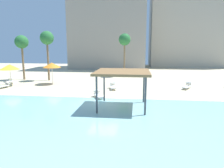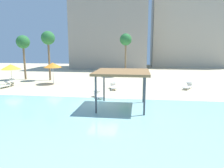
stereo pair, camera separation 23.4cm
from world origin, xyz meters
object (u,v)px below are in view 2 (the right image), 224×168
object	(u,v)px
shade_pavilion	(122,73)
palm_tree_1	(126,41)
beach_umbrella_orange_0	(53,65)
palm_tree_0	(23,43)
lounge_chair_4	(12,81)
lounge_chair_0	(98,94)
lounge_chair_1	(113,86)
palm_tree_2	(48,39)
lounge_chair_5	(188,86)
beach_umbrella_yellow_1	(11,67)
lounge_chair_3	(4,85)

from	to	relation	value
shade_pavilion	palm_tree_1	world-z (taller)	palm_tree_1
shade_pavilion	beach_umbrella_orange_0	world-z (taller)	shade_pavilion
palm_tree_0	lounge_chair_4	bearing A→B (deg)	-89.65
beach_umbrella_orange_0	palm_tree_1	size ratio (longest dim) A/B	0.40
lounge_chair_0	lounge_chair_1	world-z (taller)	same
lounge_chair_1	palm_tree_1	size ratio (longest dim) A/B	0.29
palm_tree_0	palm_tree_2	size ratio (longest dim) A/B	0.92
lounge_chair_0	lounge_chair_4	world-z (taller)	same
lounge_chair_5	palm_tree_0	distance (m)	23.17
beach_umbrella_orange_0	palm_tree_2	distance (m)	4.75
beach_umbrella_yellow_1	lounge_chair_4	xyz separation A→B (m)	(-1.07, 1.57, -2.02)
shade_pavilion	lounge_chair_1	world-z (taller)	shade_pavilion
lounge_chair_0	palm_tree_1	size ratio (longest dim) A/B	0.29
palm_tree_0	palm_tree_2	xyz separation A→B (m)	(3.90, -0.16, 0.50)
lounge_chair_4	shade_pavilion	bearing A→B (deg)	28.15
palm_tree_0	shade_pavilion	bearing A→B (deg)	-39.28
lounge_chair_1	palm_tree_0	bearing A→B (deg)	-122.09
lounge_chair_3	palm_tree_2	world-z (taller)	palm_tree_2
shade_pavilion	lounge_chair_4	xyz separation A→B (m)	(-15.33, 9.19, -2.40)
lounge_chair_4	palm_tree_0	size ratio (longest dim) A/B	0.30
beach_umbrella_yellow_1	lounge_chair_1	distance (m)	12.87
palm_tree_2	palm_tree_1	bearing A→B (deg)	26.96
beach_umbrella_orange_0	lounge_chair_4	size ratio (longest dim) A/B	1.43
beach_umbrella_orange_0	lounge_chair_5	size ratio (longest dim) A/B	1.42
lounge_chair_4	palm_tree_2	world-z (taller)	palm_tree_2
lounge_chair_1	lounge_chair_5	distance (m)	8.55
lounge_chair_3	lounge_chair_4	world-z (taller)	same
lounge_chair_1	palm_tree_0	size ratio (longest dim) A/B	0.31
shade_pavilion	lounge_chair_4	distance (m)	18.04
shade_pavilion	lounge_chair_0	world-z (taller)	shade_pavilion
beach_umbrella_orange_0	lounge_chair_1	xyz separation A→B (m)	(8.16, -2.32, -2.12)
palm_tree_1	palm_tree_2	xyz separation A→B (m)	(-10.55, -5.37, 0.08)
lounge_chair_4	lounge_chair_5	bearing A→B (deg)	57.12
lounge_chair_4	palm_tree_1	size ratio (longest dim) A/B	0.28
lounge_chair_0	lounge_chair_3	bearing A→B (deg)	-127.95
lounge_chair_4	lounge_chair_3	bearing A→B (deg)	-12.61
beach_umbrella_yellow_1	palm_tree_2	bearing A→B (deg)	59.59
lounge_chair_1	palm_tree_1	xyz separation A→B (m)	(0.65, 10.58, 5.39)
lounge_chair_0	lounge_chair_4	xyz separation A→B (m)	(-12.87, 6.29, 0.00)
lounge_chair_5	palm_tree_2	bearing A→B (deg)	-74.05
lounge_chair_3	lounge_chair_0	bearing A→B (deg)	85.15
beach_umbrella_orange_0	lounge_chair_0	world-z (taller)	beach_umbrella_orange_0
lounge_chair_0	lounge_chair_1	xyz separation A→B (m)	(0.91, 4.29, 0.00)
shade_pavilion	lounge_chair_3	distance (m)	15.77
lounge_chair_4	lounge_chair_0	bearing A→B (deg)	33.03
lounge_chair_5	lounge_chair_1	bearing A→B (deg)	-53.50
shade_pavilion	beach_umbrella_yellow_1	world-z (taller)	shade_pavilion
lounge_chair_3	palm_tree_2	bearing A→B (deg)	165.82
lounge_chair_0	palm_tree_1	xyz separation A→B (m)	(1.56, 14.86, 5.39)
lounge_chair_0	lounge_chair_5	bearing A→B (deg)	97.89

